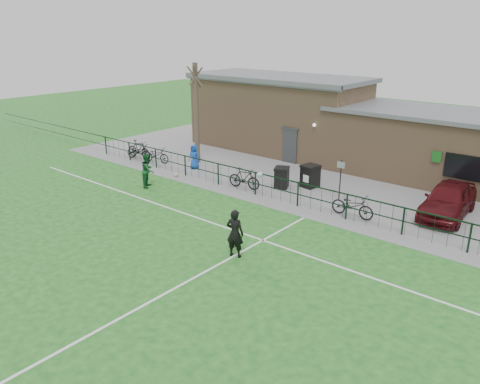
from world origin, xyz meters
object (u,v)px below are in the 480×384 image
Objects in this scene: sign_post at (340,180)px; ball_ground at (176,175)px; bicycle_e at (352,206)px; outfield_player at (148,170)px; bicycle_d at (244,178)px; car_maroon at (448,200)px; wheelie_bin_left at (310,177)px; bicycle_a at (139,151)px; spectator_child at (194,157)px; bicycle_c at (156,155)px; bicycle_b at (139,149)px; bare_tree at (196,114)px; wheelie_bin_right at (282,178)px.

sign_post reaches higher than ball_ground.
outfield_player reaches higher than bicycle_e.
bicycle_e is (6.10, 0.05, -0.02)m from bicycle_d.
sign_post reaches higher than car_maroon.
outfield_player is (-4.08, -2.93, 0.33)m from bicycle_d.
bicycle_d is at bearing -87.48° from outfield_player.
bicycle_a is (-11.31, -2.18, -0.06)m from wheelie_bin_left.
wheelie_bin_left is at bearing -3.60° from spectator_child.
car_maroon reaches higher than bicycle_c.
bicycle_b is (-11.46, -2.04, 0.02)m from wheelie_bin_left.
sign_post is at bearing -95.49° from bicycle_a.
spectator_child is at bearing -175.63° from sign_post.
bicycle_c is at bearing -137.18° from bare_tree.
ball_ground is (-10.32, -0.92, -0.41)m from bicycle_e.
bicycle_d is 1.24× the size of spectator_child.
wheelie_bin_left reaches higher than bicycle_a.
sign_post reaches higher than spectator_child.
sign_post reaches higher than bicycle_c.
wheelie_bin_right is 0.57× the size of outfield_player.
car_maroon reaches higher than bicycle_a.
bicycle_c is (-9.83, -2.01, -0.07)m from wheelie_bin_left.
wheelie_bin_right reaches higher than bicycle_c.
bicycle_d reaches higher than bicycle_c.
car_maroon is 2.30× the size of bicycle_b.
car_maroon is 2.43× the size of bicycle_c.
bicycle_a is 1.03× the size of bicycle_d.
bicycle_a is at bearing -136.49° from bicycle_b.
sign_post is 1.08× the size of bicycle_a.
wheelie_bin_left is 0.55× the size of sign_post.
spectator_child reaches higher than bicycle_c.
spectator_child reaches higher than bicycle_a.
wheelie_bin_left is at bearing -90.55° from bicycle_a.
car_maroon is at bearing -82.33° from bicycle_d.
bicycle_e is at bearing -105.37° from bicycle_c.
wheelie_bin_right is 0.51× the size of bicycle_e.
sign_post reaches higher than bicycle_a.
bicycle_b reaches higher than wheelie_bin_right.
bicycle_c is at bearing 77.70° from bicycle_d.
bicycle_b is (-0.15, 0.14, 0.09)m from bicycle_a.
bare_tree is at bearing 59.49° from bicycle_d.
spectator_child is (-10.65, 0.86, 0.21)m from bicycle_e.
bicycle_b is 7.78× the size of ball_ground.
wheelie_bin_left is at bearing 1.98° from bare_tree.
spectator_child is at bearing -93.11° from bicycle_c.
bicycle_e reaches higher than wheelie_bin_right.
car_maroon is at bearing -85.77° from bicycle_b.
wheelie_bin_left is 3.45m from bicycle_d.
sign_post is 4.92m from bicycle_d.
outfield_player is (4.88, -3.28, 0.29)m from bicycle_b.
bare_tree is 24.47× the size of ball_ground.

